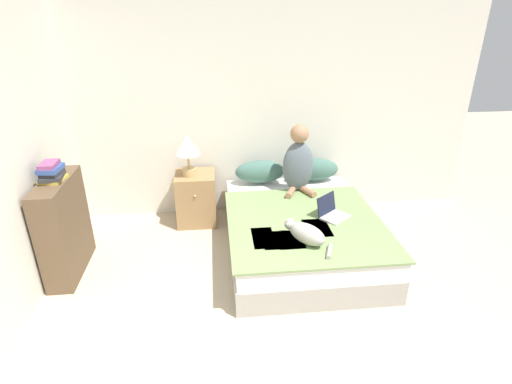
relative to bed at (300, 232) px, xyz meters
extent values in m
cube|color=beige|center=(-0.33, 1.08, 1.05)|extent=(5.31, 0.05, 2.55)
cube|color=beige|center=(-2.51, -0.53, 1.05)|extent=(0.05, 4.16, 2.55)
cube|color=#9E998E|center=(0.00, 0.01, -0.10)|extent=(1.50, 2.01, 0.25)
cube|color=silver|center=(0.00, 0.01, 0.12)|extent=(1.48, 1.98, 0.18)
cube|color=#758E56|center=(0.00, -0.19, 0.22)|extent=(1.54, 1.61, 0.02)
cube|color=#B2BC70|center=(-0.46, -0.46, 0.22)|extent=(0.20, 0.39, 0.01)
cube|color=#B2BC70|center=(-0.21, -0.54, 0.22)|extent=(0.24, 0.28, 0.01)
cube|color=#B2BC70|center=(0.09, -0.32, 0.22)|extent=(0.25, 0.36, 0.01)
cube|color=#B2BC70|center=(-0.32, -0.51, 0.22)|extent=(0.29, 0.33, 0.01)
ellipsoid|color=#42665B|center=(-0.34, 0.86, 0.37)|extent=(0.60, 0.25, 0.28)
ellipsoid|color=#42665B|center=(0.34, 0.86, 0.37)|extent=(0.60, 0.25, 0.28)
ellipsoid|color=slate|center=(0.08, 0.58, 0.52)|extent=(0.36, 0.20, 0.59)
sphere|color=#9E7051|center=(0.08, 0.58, 0.91)|extent=(0.21, 0.21, 0.21)
cylinder|color=#9E7051|center=(-0.02, 0.46, 0.26)|extent=(0.17, 0.26, 0.07)
cylinder|color=#9E7051|center=(0.17, 0.46, 0.26)|extent=(0.17, 0.26, 0.07)
ellipsoid|color=#A8A399|center=(-0.07, -0.58, 0.32)|extent=(0.38, 0.40, 0.18)
sphere|color=#A8A399|center=(-0.20, -0.43, 0.34)|extent=(0.10, 0.10, 0.10)
cone|color=#A8A399|center=(-0.22, -0.44, 0.38)|extent=(0.05, 0.05, 0.05)
cone|color=#A8A399|center=(-0.18, -0.41, 0.38)|extent=(0.05, 0.05, 0.05)
cylinder|color=#A8A399|center=(0.09, -0.77, 0.25)|extent=(0.11, 0.21, 0.04)
cube|color=#B7B7BC|center=(0.32, -0.15, 0.24)|extent=(0.35, 0.33, 0.02)
cube|color=black|center=(0.25, -0.05, 0.35)|extent=(0.25, 0.22, 0.20)
cube|color=#937047|center=(-1.12, 0.78, 0.09)|extent=(0.46, 0.45, 0.63)
sphere|color=tan|center=(-1.12, 0.54, 0.23)|extent=(0.03, 0.03, 0.03)
cylinder|color=tan|center=(-1.17, 0.74, 0.45)|extent=(0.16, 0.16, 0.09)
cylinder|color=tan|center=(-1.17, 0.74, 0.58)|extent=(0.02, 0.02, 0.17)
cone|color=white|center=(-1.17, 0.74, 0.78)|extent=(0.28, 0.28, 0.23)
cube|color=brown|center=(-2.34, -0.12, 0.26)|extent=(0.24, 0.80, 0.97)
cube|color=gold|center=(-2.34, -0.11, 0.76)|extent=(0.22, 0.25, 0.02)
cube|color=#2D2D33|center=(-2.34, -0.12, 0.79)|extent=(0.21, 0.26, 0.04)
cube|color=#2D2D33|center=(-2.34, -0.12, 0.83)|extent=(0.17, 0.20, 0.04)
cube|color=#334C8E|center=(-2.34, -0.12, 0.87)|extent=(0.19, 0.24, 0.04)
cube|color=#844270|center=(-2.34, -0.12, 0.91)|extent=(0.13, 0.21, 0.04)
camera|label=1|loc=(-0.86, -3.63, 2.16)|focal=28.00mm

